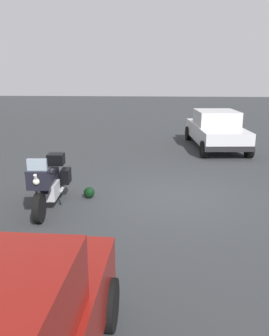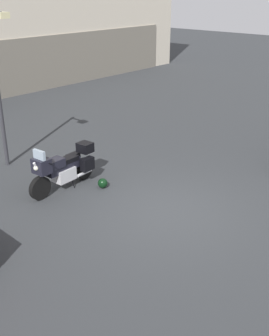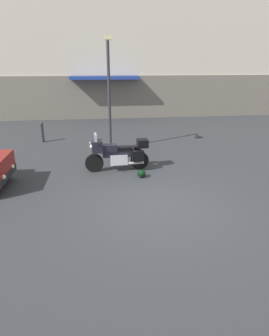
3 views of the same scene
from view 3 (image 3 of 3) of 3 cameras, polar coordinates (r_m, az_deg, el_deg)
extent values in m
plane|color=#2D3033|center=(7.87, 4.63, -7.61)|extent=(80.00, 80.00, 0.00)
cube|color=beige|center=(21.27, -3.42, 22.97)|extent=(34.70, 2.40, 9.49)
cube|color=#6D675C|center=(20.15, -2.97, 13.62)|extent=(31.23, 0.12, 2.80)
cube|color=navy|center=(19.57, -5.86, 17.17)|extent=(4.40, 1.10, 0.20)
cylinder|color=black|center=(10.28, -7.86, 0.97)|extent=(0.65, 0.18, 0.64)
cylinder|color=black|center=(10.47, 1.02, 1.52)|extent=(0.65, 0.18, 0.64)
cylinder|color=#B7B7BC|center=(10.15, -7.86, 3.28)|extent=(0.33, 0.09, 0.68)
cube|color=#B7B7BC|center=(10.32, -3.17, 1.79)|extent=(0.62, 0.44, 0.36)
cube|color=black|center=(10.24, -3.20, 3.07)|extent=(1.12, 0.35, 0.28)
cube|color=black|center=(10.16, -4.90, 3.94)|extent=(0.54, 0.37, 0.24)
cube|color=black|center=(10.23, -2.10, 3.88)|extent=(0.58, 0.33, 0.12)
cube|color=black|center=(10.11, -7.34, 4.23)|extent=(0.39, 0.46, 0.40)
cube|color=#8C9EAD|center=(10.03, -7.65, 5.87)|extent=(0.10, 0.40, 0.28)
sphere|color=#EAEACC|center=(10.10, -8.36, 4.17)|extent=(0.14, 0.14, 0.14)
cylinder|color=black|center=(10.08, -6.91, 4.81)|extent=(0.08, 0.62, 0.04)
cylinder|color=#B7B7BC|center=(10.26, 0.31, 1.01)|extent=(0.55, 0.12, 0.09)
cube|color=black|center=(10.10, 0.68, 2.38)|extent=(0.41, 0.22, 0.36)
cube|color=black|center=(10.63, 0.08, 3.28)|extent=(0.41, 0.22, 0.36)
cube|color=black|center=(10.31, 1.59, 4.88)|extent=(0.38, 0.42, 0.28)
cylinder|color=black|center=(10.25, -2.18, 0.10)|extent=(0.03, 0.13, 0.29)
sphere|color=black|center=(9.73, 1.38, -1.07)|extent=(0.28, 0.28, 0.28)
cube|color=black|center=(9.62, -23.69, -1.31)|extent=(0.15, 1.64, 0.20)
cylinder|color=black|center=(10.47, -24.51, -0.35)|extent=(0.64, 0.23, 0.64)
sphere|color=silver|center=(9.97, -22.79, 0.27)|extent=(0.14, 0.14, 0.14)
sphere|color=silver|center=(9.16, -24.28, -1.62)|extent=(0.14, 0.14, 0.14)
cylinder|color=#2D2D33|center=(12.49, -4.98, 13.87)|extent=(0.12, 0.12, 4.64)
cylinder|color=#2D2D33|center=(12.10, -5.24, 24.19)|extent=(0.08, 0.70, 0.08)
cube|color=beige|center=(11.75, -5.16, 24.08)|extent=(0.28, 0.36, 0.16)
cylinder|color=#333338|center=(14.72, -17.61, 6.57)|extent=(0.16, 0.16, 0.90)
sphere|color=#333338|center=(14.63, -17.79, 8.28)|extent=(0.16, 0.16, 0.16)
camera|label=1|loc=(10.00, -51.34, 9.27)|focal=37.27mm
camera|label=2|loc=(6.15, -89.23, 15.81)|focal=44.22mm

